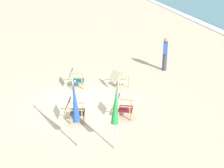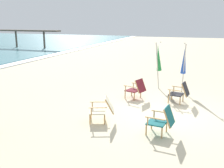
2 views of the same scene
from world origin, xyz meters
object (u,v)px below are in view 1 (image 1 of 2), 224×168
object	(u,v)px
beach_chair_back_right	(121,106)
beach_chair_mid_center	(73,109)
person_near_chairs	(165,54)
beach_chair_front_right	(119,79)
beach_chair_far_center	(75,78)
umbrella_furled_blue	(75,103)
umbrella_furled_green	(116,105)

from	to	relation	value
beach_chair_back_right	beach_chair_mid_center	bearing A→B (deg)	-89.37
beach_chair_mid_center	person_near_chairs	xyz separation A→B (m)	(-4.55, 4.71, 0.41)
beach_chair_front_right	beach_chair_far_center	bearing A→B (deg)	-100.74
beach_chair_back_right	umbrella_furled_blue	bearing A→B (deg)	-46.55
umbrella_furled_blue	person_near_chairs	xyz separation A→B (m)	(-6.08, 4.67, -0.55)
beach_chair_mid_center	umbrella_furled_blue	bearing A→B (deg)	1.46
beach_chair_front_right	beach_chair_far_center	size ratio (longest dim) A/B	1.10
umbrella_furled_blue	beach_chair_back_right	bearing A→B (deg)	133.45
beach_chair_front_right	beach_chair_far_center	world-z (taller)	beach_chair_far_center
beach_chair_back_right	beach_chair_mid_center	xyz separation A→B (m)	(0.02, -1.67, 0.00)
beach_chair_back_right	beach_chair_far_center	world-z (taller)	beach_chair_far_center
beach_chair_back_right	umbrella_furled_green	bearing A→B (deg)	-15.58
umbrella_furled_blue	umbrella_furled_green	size ratio (longest dim) A/B	1.00
beach_chair_mid_center	umbrella_furled_green	xyz separation A→B (m)	(1.82, 1.16, 0.95)
beach_chair_back_right	beach_chair_far_center	bearing A→B (deg)	-153.89
beach_chair_far_center	person_near_chairs	xyz separation A→B (m)	(-1.54, 4.50, 0.41)
person_near_chairs	beach_chair_far_center	bearing A→B (deg)	-71.12
beach_chair_front_right	beach_chair_back_right	bearing A→B (deg)	-8.27
beach_chair_mid_center	beach_chair_far_center	bearing A→B (deg)	176.08
beach_chair_far_center	umbrella_furled_blue	xyz separation A→B (m)	(4.54, -0.17, 0.96)
beach_chair_front_right	person_near_chairs	world-z (taller)	person_near_chairs
umbrella_furled_green	person_near_chairs	xyz separation A→B (m)	(-6.37, 3.55, -0.54)
beach_chair_front_right	beach_chair_back_right	world-z (taller)	beach_chair_back_right
beach_chair_far_center	person_near_chairs	size ratio (longest dim) A/B	0.50
beach_chair_back_right	umbrella_furled_blue	xyz separation A→B (m)	(1.55, -1.63, 0.96)
beach_chair_far_center	person_near_chairs	distance (m)	4.78
beach_chair_far_center	beach_chair_mid_center	bearing A→B (deg)	-3.92
beach_chair_back_right	person_near_chairs	world-z (taller)	person_near_chairs
beach_chair_front_right	person_near_chairs	bearing A→B (deg)	125.46
beach_chair_mid_center	umbrella_furled_blue	distance (m)	1.80
beach_chair_front_right	umbrella_furled_green	world-z (taller)	umbrella_furled_green
beach_chair_mid_center	umbrella_furled_blue	xyz separation A→B (m)	(1.53, 0.04, 0.96)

